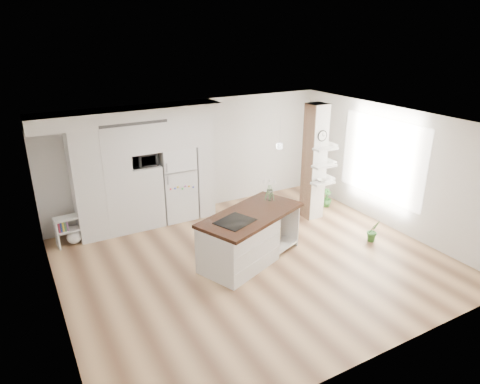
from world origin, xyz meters
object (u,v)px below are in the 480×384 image
object	(u,v)px
refrigerator	(177,183)
bookshelf	(71,232)
kitchen_island	(243,240)
floor_plant_a	(373,231)

from	to	relation	value
refrigerator	bookshelf	xyz separation A→B (m)	(-2.45, -0.18, -0.60)
refrigerator	kitchen_island	bearing A→B (deg)	-83.55
refrigerator	bookshelf	world-z (taller)	refrigerator
bookshelf	refrigerator	bearing A→B (deg)	-0.81
bookshelf	kitchen_island	bearing A→B (deg)	-46.48
refrigerator	kitchen_island	world-z (taller)	refrigerator
kitchen_island	bookshelf	world-z (taller)	kitchen_island
kitchen_island	bookshelf	bearing A→B (deg)	116.50
bookshelf	floor_plant_a	world-z (taller)	bookshelf
refrigerator	kitchen_island	distance (m)	2.65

